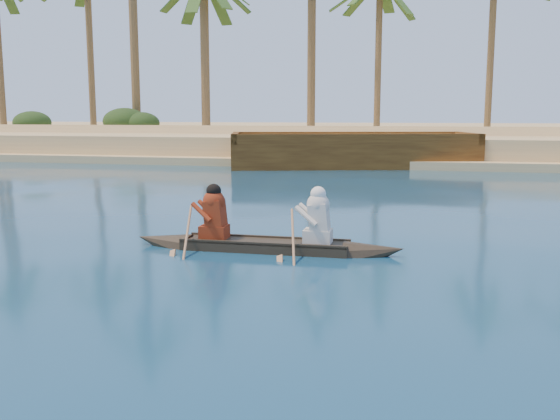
# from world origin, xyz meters

# --- Properties ---
(sandy_embankment) EXTENTS (150.00, 51.00, 1.50)m
(sandy_embankment) POSITION_xyz_m (0.00, 46.89, 0.53)
(sandy_embankment) COLOR #E0C37E
(sandy_embankment) RESTS_ON ground
(palm_grove) EXTENTS (110.00, 14.00, 16.00)m
(palm_grove) POSITION_xyz_m (0.00, 35.00, 8.00)
(palm_grove) COLOR #3C6122
(palm_grove) RESTS_ON ground
(shrub_cluster) EXTENTS (100.00, 6.00, 2.40)m
(shrub_cluster) POSITION_xyz_m (0.00, 31.50, 1.20)
(shrub_cluster) COLOR #1C3C16
(shrub_cluster) RESTS_ON ground
(canoe) EXTENTS (4.95, 0.70, 1.36)m
(canoe) POSITION_xyz_m (-8.00, 5.01, 0.26)
(canoe) COLOR #30271A
(canoe) RESTS_ON ground
(barge_mid) EXTENTS (11.62, 6.49, 1.84)m
(barge_mid) POSITION_xyz_m (-8.56, 23.18, 0.64)
(barge_mid) COLOR brown
(barge_mid) RESTS_ON ground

